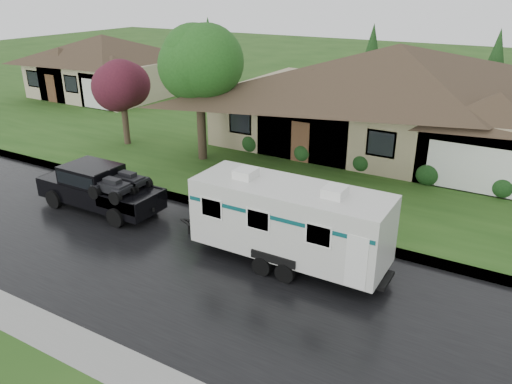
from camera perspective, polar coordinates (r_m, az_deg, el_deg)
ground at (r=18.24m, az=-3.80°, el=-5.70°), size 140.00×140.00×0.00m
road at (r=16.85m, az=-7.61°, el=-8.45°), size 140.00×8.00×0.01m
curb at (r=19.90m, az=-0.20°, el=-2.85°), size 140.00×0.50×0.15m
lawn at (r=30.87m, az=11.93°, el=6.11°), size 140.00×26.00×0.15m
house_main at (r=28.36m, az=16.18°, el=11.57°), size 19.44×10.80×6.90m
house_far at (r=42.78m, az=-16.89°, el=14.19°), size 10.80×8.64×5.80m
tree_left_green at (r=25.32m, az=-6.56°, el=14.41°), size 4.27×4.27×7.06m
tree_red at (r=28.99m, az=-15.08°, el=11.56°), size 2.85×2.85×4.71m
shrub_row at (r=24.94m, az=12.07°, el=3.48°), size 13.60×1.00×1.00m
pickup_truck at (r=21.47m, az=-17.65°, el=0.65°), size 5.51×2.10×1.84m
travel_trailer at (r=16.19m, az=3.89°, el=-3.15°), size 6.80×2.39×3.05m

